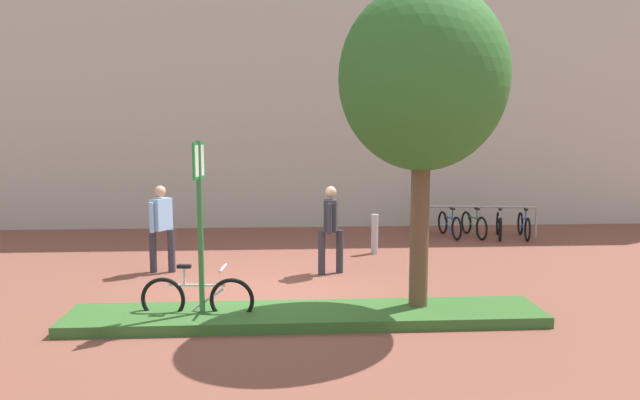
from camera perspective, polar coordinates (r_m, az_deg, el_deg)
ground_plane at (r=10.15m, az=-4.23°, el=-9.10°), size 60.00×60.00×0.00m
building_facade at (r=17.02m, az=-4.07°, el=14.48°), size 28.00×1.20×10.00m
planter_strip at (r=8.68m, az=-1.33°, el=-11.37°), size 7.00×1.10×0.16m
tree_sidewalk at (r=8.64m, az=10.13°, el=11.64°), size 2.45×2.45×4.91m
parking_sign_post at (r=8.39m, az=-11.82°, el=-0.62°), size 0.12×0.36×2.66m
bike_at_sign at (r=8.77m, az=-12.02°, el=-9.51°), size 1.68×0.42×0.86m
bike_rack_cluster at (r=15.49m, az=15.00°, el=-2.32°), size 3.19×1.81×0.83m
bollard_steel at (r=13.08m, az=5.42°, el=-3.37°), size 0.16×0.16×0.90m
person_casual_tan at (r=11.69m, az=-15.43°, el=-2.21°), size 0.50×0.54×1.72m
person_suited_dark at (r=11.16m, az=1.07°, el=-2.39°), size 0.50×0.60×1.72m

